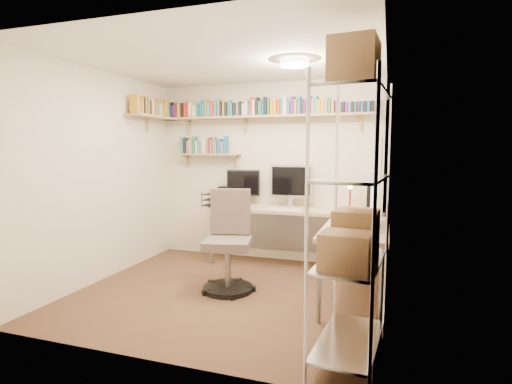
% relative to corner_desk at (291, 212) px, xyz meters
% --- Properties ---
extents(ground, '(3.20, 3.20, 0.00)m').
position_rel_corner_desk_xyz_m(ground, '(-0.50, -0.95, -0.78)').
color(ground, '#4F3822').
rests_on(ground, ground).
extents(room_shell, '(3.24, 3.04, 2.52)m').
position_rel_corner_desk_xyz_m(room_shell, '(-0.49, -0.95, 0.77)').
color(room_shell, beige).
rests_on(room_shell, ground).
extents(wall_shelves, '(3.12, 1.09, 0.80)m').
position_rel_corner_desk_xyz_m(wall_shelves, '(-0.91, 0.35, 1.25)').
color(wall_shelves, tan).
rests_on(wall_shelves, ground).
extents(corner_desk, '(2.42, 2.05, 1.37)m').
position_rel_corner_desk_xyz_m(corner_desk, '(0.00, 0.00, 0.00)').
color(corner_desk, beige).
rests_on(corner_desk, ground).
extents(office_chair, '(0.60, 0.61, 1.12)m').
position_rel_corner_desk_xyz_m(office_chair, '(-0.51, -0.84, -0.31)').
color(office_chair, black).
rests_on(office_chair, ground).
extents(wire_rack, '(0.52, 0.93, 2.31)m').
position_rel_corner_desk_xyz_m(wire_rack, '(0.92, -2.00, 0.52)').
color(wire_rack, silver).
rests_on(wire_rack, ground).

